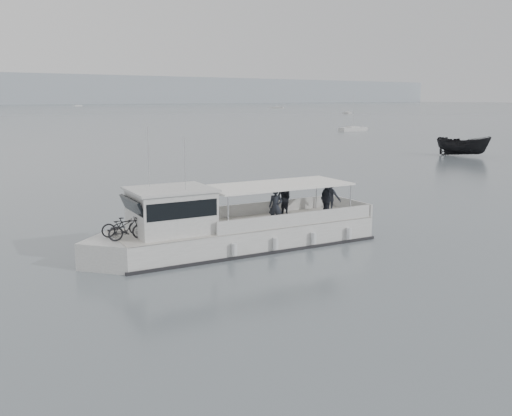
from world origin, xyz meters
TOP-DOWN VIEW (x-y plane):
  - ground at (0.00, 0.00)m, footprint 1400.00×1400.00m
  - tour_boat at (-5.50, -3.06)m, footprint 12.60×4.65m
  - dark_motorboat at (36.41, 13.17)m, footprint 4.04×5.94m

SIDE VIEW (x-z plane):
  - ground at x=0.00m, z-range 0.00..0.00m
  - tour_boat at x=-5.50m, z-range -1.76..3.48m
  - dark_motorboat at x=36.41m, z-range 0.00..2.15m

